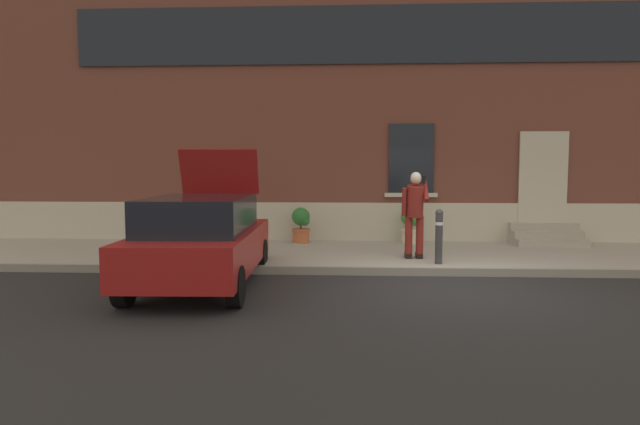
# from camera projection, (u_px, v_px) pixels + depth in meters

# --- Properties ---
(ground_plane) EXTENTS (80.00, 80.00, 0.00)m
(ground_plane) POSITION_uv_depth(u_px,v_px,m) (448.00, 287.00, 9.01)
(ground_plane) COLOR #232326
(sidewalk) EXTENTS (24.00, 3.60, 0.15)m
(sidewalk) POSITION_uv_depth(u_px,v_px,m) (424.00, 255.00, 11.79)
(sidewalk) COLOR #99968E
(sidewalk) RESTS_ON ground
(curb_edge) EXTENTS (24.00, 0.12, 0.15)m
(curb_edge) POSITION_uv_depth(u_px,v_px,m) (438.00, 272.00, 9.94)
(curb_edge) COLOR gray
(curb_edge) RESTS_ON ground
(building_facade) EXTENTS (24.00, 1.52, 7.50)m
(building_facade) POSITION_uv_depth(u_px,v_px,m) (413.00, 99.00, 13.97)
(building_facade) COLOR brown
(building_facade) RESTS_ON ground
(entrance_stoop) EXTENTS (1.63, 0.96, 0.48)m
(entrance_stoop) POSITION_uv_depth(u_px,v_px,m) (546.00, 236.00, 13.03)
(entrance_stoop) COLOR #9E998E
(entrance_stoop) RESTS_ON sidewalk
(hatchback_car_red) EXTENTS (1.90, 4.12, 2.34)m
(hatchback_car_red) POSITION_uv_depth(u_px,v_px,m) (202.00, 239.00, 9.02)
(hatchback_car_red) COLOR maroon
(hatchback_car_red) RESTS_ON ground
(bollard_near_person) EXTENTS (0.15, 0.15, 1.04)m
(bollard_near_person) POSITION_uv_depth(u_px,v_px,m) (439.00, 234.00, 10.29)
(bollard_near_person) COLOR #333338
(bollard_near_person) RESTS_ON sidewalk
(person_on_phone) EXTENTS (0.51, 0.51, 1.74)m
(person_on_phone) POSITION_uv_depth(u_px,v_px,m) (415.00, 209.00, 10.81)
(person_on_phone) COLOR maroon
(person_on_phone) RESTS_ON sidewalk
(planter_charcoal) EXTENTS (0.44, 0.44, 0.86)m
(planter_charcoal) POSITION_uv_depth(u_px,v_px,m) (194.00, 223.00, 13.35)
(planter_charcoal) COLOR #2D2D30
(planter_charcoal) RESTS_ON sidewalk
(planter_terracotta) EXTENTS (0.44, 0.44, 0.86)m
(planter_terracotta) POSITION_uv_depth(u_px,v_px,m) (301.00, 224.00, 13.18)
(planter_terracotta) COLOR #B25B38
(planter_terracotta) RESTS_ON sidewalk
(planter_cream) EXTENTS (0.44, 0.44, 0.86)m
(planter_cream) POSITION_uv_depth(u_px,v_px,m) (410.00, 224.00, 13.10)
(planter_cream) COLOR beige
(planter_cream) RESTS_ON sidewalk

